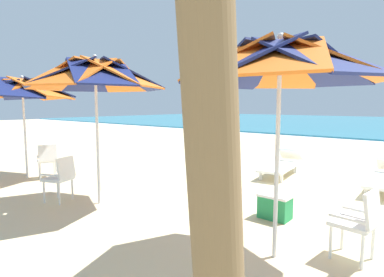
% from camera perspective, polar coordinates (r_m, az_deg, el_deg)
% --- Properties ---
extents(ground_plane, '(80.00, 80.00, 0.00)m').
position_cam_1_polar(ground_plane, '(6.95, 21.41, -9.57)').
color(ground_plane, beige).
extents(beach_umbrella_0, '(2.33, 2.33, 2.65)m').
position_cam_1_polar(beach_umbrella_0, '(3.75, 15.88, 12.94)').
color(beach_umbrella_0, silver).
rests_on(beach_umbrella_0, ground).
extents(plastic_chair_0, '(0.51, 0.49, 0.87)m').
position_cam_1_polar(plastic_chair_0, '(4.21, 28.43, -13.10)').
color(plastic_chair_0, white).
rests_on(plastic_chair_0, ground).
extents(beach_umbrella_1, '(2.51, 2.51, 2.74)m').
position_cam_1_polar(beach_umbrella_1, '(5.94, -17.37, 10.97)').
color(beach_umbrella_1, silver).
rests_on(beach_umbrella_1, ground).
extents(plastic_chair_1, '(0.59, 0.57, 0.87)m').
position_cam_1_polar(plastic_chair_1, '(6.40, -23.03, -6.39)').
color(plastic_chair_1, white).
rests_on(plastic_chair_1, ground).
extents(beach_umbrella_2, '(2.56, 2.56, 2.56)m').
position_cam_1_polar(beach_umbrella_2, '(8.74, -28.76, 7.90)').
color(beach_umbrella_2, silver).
rests_on(beach_umbrella_2, ground).
extents(plastic_chair_2, '(0.58, 0.56, 0.87)m').
position_cam_1_polar(plastic_chair_2, '(8.57, -25.10, -3.41)').
color(plastic_chair_2, white).
rests_on(plastic_chair_2, ground).
extents(sun_lounger_1, '(0.90, 2.21, 0.62)m').
position_cam_1_polar(sun_lounger_1, '(8.52, 16.19, -4.59)').
color(sun_lounger_1, white).
rests_on(sun_lounger_1, ground).
extents(cooler_box, '(0.50, 0.34, 0.40)m').
position_cam_1_polar(cooler_box, '(5.31, 14.98, -11.95)').
color(cooler_box, '#238C4C').
rests_on(cooler_box, ground).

